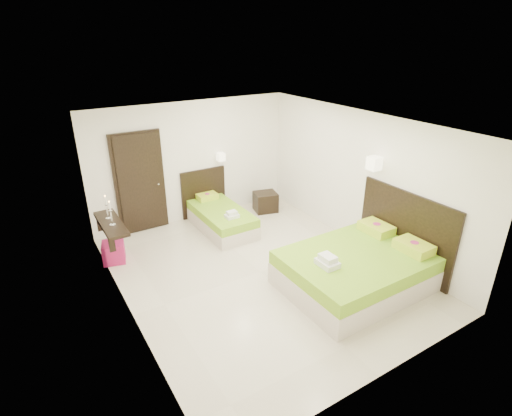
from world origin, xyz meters
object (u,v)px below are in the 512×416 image
bed_double (359,267)px  nightstand (265,202)px  ottoman (114,252)px  bed_single (220,216)px

bed_double → nightstand: bed_double is taller
bed_double → nightstand: 3.36m
bed_double → ottoman: 4.37m
ottoman → nightstand: bearing=7.1°
nightstand → ottoman: size_ratio=1.34×
bed_double → nightstand: size_ratio=4.52×
nightstand → ottoman: bearing=-158.8°
bed_single → bed_double: bearing=-72.5°
ottoman → bed_double: bearing=-41.5°
bed_single → bed_double: (0.98, -3.12, 0.07)m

